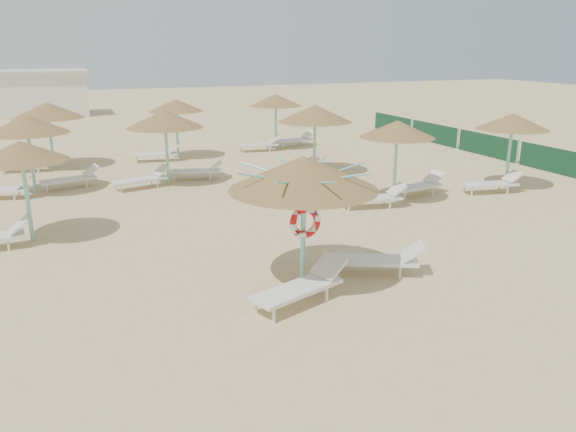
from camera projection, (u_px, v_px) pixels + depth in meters
name	position (u px, v px, depth m)	size (l,w,h in m)	color
ground	(293.00, 282.00, 12.15)	(120.00, 120.00, 0.00)	#D7B983
main_palapa	(304.00, 174.00, 11.42)	(3.10, 3.10, 2.78)	#79D2C9
lounger_main_a	(302.00, 286.00, 11.08)	(2.21, 1.31, 0.77)	white
lounger_main_b	(380.00, 259.00, 12.51)	(2.12, 1.47, 0.75)	white
palapa_field	(209.00, 118.00, 21.07)	(19.02, 13.22, 2.72)	#79D2C9
service_hut	(27.00, 93.00, 40.43)	(8.40, 4.40, 3.25)	silver
windbreak_fence	(488.00, 145.00, 25.92)	(0.08, 19.84, 1.10)	#1B5330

